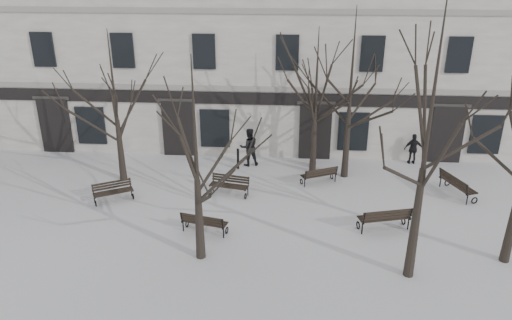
# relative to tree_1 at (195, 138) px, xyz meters

# --- Properties ---
(ground) EXTENTS (100.00, 100.00, 0.00)m
(ground) POSITION_rel_tree_1_xyz_m (0.77, 1.38, -4.42)
(ground) COLOR silver
(ground) RESTS_ON ground
(building) EXTENTS (40.40, 10.20, 11.40)m
(building) POSITION_rel_tree_1_xyz_m (0.77, 14.34, 1.09)
(building) COLOR silver
(building) RESTS_ON ground
(tree_1) EXTENTS (4.96, 4.96, 7.08)m
(tree_1) POSITION_rel_tree_1_xyz_m (0.00, 0.00, 0.00)
(tree_1) COLOR black
(tree_1) RESTS_ON ground
(tree_2) EXTENTS (6.38, 6.38, 9.12)m
(tree_2) POSITION_rel_tree_1_xyz_m (7.00, -0.57, 1.28)
(tree_2) COLOR black
(tree_2) RESTS_ON ground
(tree_4) EXTENTS (4.84, 4.84, 6.91)m
(tree_4) POSITION_rel_tree_1_xyz_m (-4.71, 6.10, -0.10)
(tree_4) COLOR black
(tree_4) RESTS_ON ground
(tree_5) EXTENTS (4.82, 4.82, 6.89)m
(tree_5) POSITION_rel_tree_1_xyz_m (4.13, 7.56, -0.12)
(tree_5) COLOR black
(tree_5) RESTS_ON ground
(tree_6) EXTENTS (5.47, 5.47, 7.81)m
(tree_6) POSITION_rel_tree_1_xyz_m (5.63, 7.18, 0.46)
(tree_6) COLOR black
(tree_6) RESTS_ON ground
(bench_0) EXTENTS (1.70, 1.30, 0.83)m
(bench_0) POSITION_rel_tree_1_xyz_m (-4.46, 3.98, -3.97)
(bench_0) COLOR black
(bench_0) RESTS_ON ground
(bench_1) EXTENTS (1.82, 1.01, 0.87)m
(bench_1) POSITION_rel_tree_1_xyz_m (-0.14, 1.59, -3.95)
(bench_1) COLOR black
(bench_1) RESTS_ON ground
(bench_2) EXTENTS (2.07, 1.18, 0.99)m
(bench_2) POSITION_rel_tree_1_xyz_m (6.67, 2.29, -3.89)
(bench_2) COLOR black
(bench_2) RESTS_ON ground
(bench_3) EXTENTS (1.78, 0.96, 0.86)m
(bench_3) POSITION_rel_tree_1_xyz_m (0.42, 4.91, -3.96)
(bench_3) COLOR black
(bench_3) RESTS_ON ground
(bench_4) EXTENTS (1.73, 1.24, 0.84)m
(bench_4) POSITION_rel_tree_1_xyz_m (4.39, 6.28, -3.97)
(bench_4) COLOR black
(bench_4) RESTS_ON ground
(bench_5) EXTENTS (1.32, 2.02, 0.97)m
(bench_5) POSITION_rel_tree_1_xyz_m (10.28, 5.50, -3.90)
(bench_5) COLOR black
(bench_5) RESTS_ON ground
(bollard_a) EXTENTS (0.14, 0.14, 1.07)m
(bollard_a) POSITION_rel_tree_1_xyz_m (0.51, 7.70, -3.85)
(bollard_a) COLOR black
(bollard_a) RESTS_ON ground
(bollard_b) EXTENTS (0.15, 0.15, 1.17)m
(bollard_b) POSITION_rel_tree_1_xyz_m (4.09, 8.42, -3.80)
(bollard_b) COLOR black
(bollard_b) RESTS_ON ground
(pedestrian_b) EXTENTS (1.11, 0.97, 1.92)m
(pedestrian_b) POSITION_rel_tree_1_xyz_m (1.01, 8.20, -4.42)
(pedestrian_b) COLOR black
(pedestrian_b) RESTS_ON ground
(pedestrian_c) EXTENTS (0.93, 0.42, 1.56)m
(pedestrian_c) POSITION_rel_tree_1_xyz_m (9.16, 8.97, -4.42)
(pedestrian_c) COLOR black
(pedestrian_c) RESTS_ON ground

